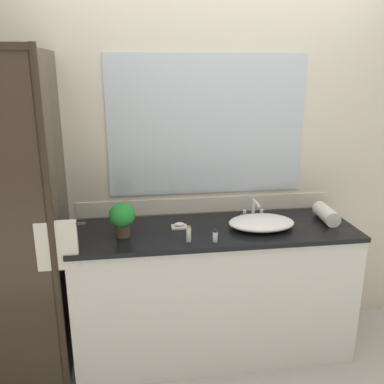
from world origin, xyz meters
TOP-DOWN VIEW (x-y plane):
  - ground_plane at (0.00, 0.00)m, footprint 8.00×8.00m
  - wall_back_with_mirror at (0.00, 0.34)m, footprint 4.40×0.06m
  - vanity_cabinet at (0.00, 0.01)m, footprint 1.80×0.58m
  - sink_basin at (0.29, -0.03)m, footprint 0.42×0.31m
  - faucet at (0.29, 0.15)m, footprint 0.17×0.15m
  - potted_plant at (-0.58, -0.04)m, footprint 0.16×0.16m
  - soap_dish at (-0.23, 0.05)m, footprint 0.10×0.07m
  - amenity_bottle_shampoo at (-0.04, -0.20)m, footprint 0.03×0.03m
  - amenity_bottle_body_wash at (-0.59, 0.14)m, footprint 0.02×0.02m
  - amenity_bottle_conditioner at (-0.20, -0.18)m, footprint 0.03×0.03m
  - rolled_towel_near_edge at (0.76, 0.03)m, footprint 0.12×0.26m

SIDE VIEW (x-z plane):
  - ground_plane at x=0.00m, z-range 0.00..0.00m
  - vanity_cabinet at x=0.00m, z-range 0.00..0.90m
  - soap_dish at x=-0.23m, z-range 0.90..0.93m
  - sink_basin at x=0.29m, z-range 0.90..0.97m
  - amenity_bottle_shampoo at x=-0.04m, z-range 0.90..0.97m
  - amenity_bottle_body_wash at x=-0.59m, z-range 0.90..0.99m
  - amenity_bottle_conditioner at x=-0.20m, z-range 0.90..0.99m
  - faucet at x=0.29m, z-range 0.88..1.02m
  - rolled_towel_near_edge at x=0.76m, z-range 0.90..1.00m
  - potted_plant at x=-0.58m, z-range 0.92..1.13m
  - wall_back_with_mirror at x=0.00m, z-range 0.00..2.60m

